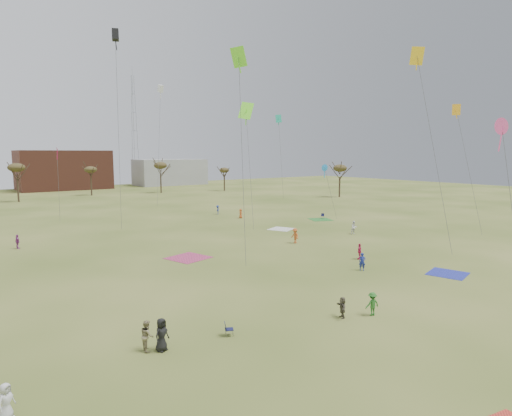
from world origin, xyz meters
TOP-DOWN VIEW (x-y plane):
  - ground at (0.00, 0.00)m, footprint 260.00×260.00m
  - flyer_near_left at (-24.70, -3.82)m, footprint 0.92×0.88m
  - flyer_near_center at (-2.83, -5.40)m, footprint 1.16×0.81m
  - flyer_near_right at (5.70, 2.59)m, footprint 0.72×0.73m
  - spectator_fore_a at (8.96, 5.68)m, footprint 1.06×0.82m
  - spectator_fore_b at (-17.44, -1.26)m, footprint 0.83×0.98m
  - spectator_fore_c at (-4.82, -4.47)m, footprint 1.03×1.39m
  - flyer_mid_a at (-16.79, -1.79)m, footprint 1.09×0.90m
  - flyer_mid_b at (8.89, 15.88)m, footprint 0.73×1.23m
  - spectator_mid_d at (-19.46, 32.84)m, footprint 0.64×1.06m
  - spectator_mid_e at (19.53, 15.59)m, footprint 1.00×0.84m
  - flyer_far_b at (15.19, 37.12)m, footprint 0.85×0.95m
  - flyer_far_c at (14.48, 43.62)m, footprint 0.99×1.23m
  - blanket_blue at (11.20, -2.91)m, footprint 3.96×3.96m
  - blanket_cream at (13.92, 24.59)m, footprint 4.25×4.25m
  - blanket_plum at (-5.41, 16.92)m, footprint 4.76×4.76m
  - blanket_olive at (25.13, 27.75)m, footprint 4.42×4.42m
  - camp_chair_left at (-12.64, -2.36)m, footprint 0.71×0.69m
  - camp_chair_right at (26.39, 28.46)m, footprint 0.74×0.74m
  - kites_aloft at (2.67, 33.43)m, footprint 74.70×68.34m
  - tree_line at (-2.85, 79.12)m, footprint 117.44×49.32m
  - building_brick at (5.00, 120.00)m, footprint 26.00×16.00m
  - building_grey at (40.00, 118.00)m, footprint 24.00×12.00m
  - radio_tower at (30.00, 125.00)m, footprint 1.51×1.72m

SIDE VIEW (x-z plane):
  - ground at x=0.00m, z-range 0.00..0.00m
  - blanket_blue at x=11.20m, z-range -0.01..0.02m
  - blanket_cream at x=13.92m, z-range -0.01..0.02m
  - blanket_plum at x=-5.41m, z-range -0.01..0.02m
  - blanket_olive at x=25.13m, z-range -0.01..0.02m
  - camp_chair_left at x=-12.64m, z-range -0.18..0.69m
  - camp_chair_right at x=26.39m, z-range -0.18..0.69m
  - spectator_fore_c at x=-4.82m, z-range 0.00..1.46m
  - flyer_near_left at x=-24.70m, z-range 0.00..1.59m
  - flyer_far_b at x=15.19m, z-range 0.00..1.62m
  - flyer_near_center at x=-2.83m, z-range 0.00..1.64m
  - flyer_far_c at x=14.48m, z-range 0.00..1.66m
  - spectator_fore_a at x=8.96m, z-range 0.00..1.68m
  - spectator_mid_d at x=-19.46m, z-range 0.00..1.69m
  - flyer_near_right at x=5.70m, z-range 0.00..1.70m
  - spectator_fore_b at x=-17.44m, z-range 0.00..1.77m
  - spectator_mid_e at x=19.53m, z-range 0.00..1.83m
  - flyer_mid_b at x=8.89m, z-range 0.00..1.88m
  - flyer_mid_a at x=-16.79m, z-range 0.00..1.91m
  - building_grey at x=40.00m, z-range 0.00..9.00m
  - building_brick at x=5.00m, z-range 0.00..12.00m
  - tree_line at x=-2.85m, z-range 2.63..11.54m
  - radio_tower at x=30.00m, z-range -1.29..39.71m
  - kites_aloft at x=2.67m, z-range 7.41..33.10m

